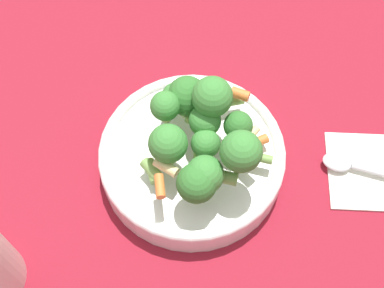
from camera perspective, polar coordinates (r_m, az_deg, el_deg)
The scene contains 4 objects.
ground_plane at distance 0.68m, azimuth 0.00°, elevation -2.32°, with size 3.00×3.00×0.00m, color maroon.
bowl at distance 0.66m, azimuth 0.00°, elevation -1.40°, with size 0.23×0.23×0.04m.
pasta_salad at distance 0.60m, azimuth 0.80°, elevation 1.29°, with size 0.15×0.16×0.09m.
spoon at distance 0.70m, azimuth 18.24°, elevation -2.67°, with size 0.15×0.12×0.01m.
Camera 1 is at (-0.11, -0.28, 0.61)m, focal length 50.00 mm.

